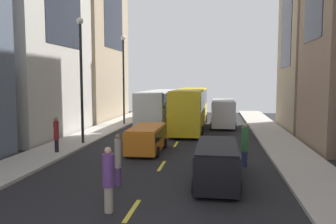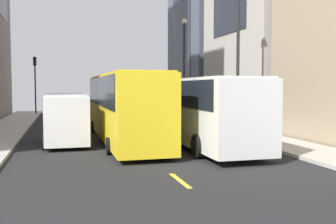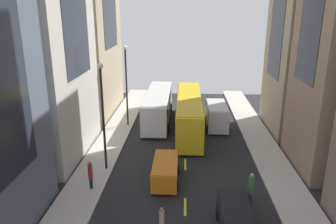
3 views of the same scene
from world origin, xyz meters
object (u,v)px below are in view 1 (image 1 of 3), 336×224
at_px(city_bus_white, 159,104).
at_px(pedestrian_waiting_curb, 245,144).
at_px(pedestrian_crossing_near, 108,178).
at_px(delivery_van_white, 223,111).
at_px(pedestrian_crossing_mid, 118,158).
at_px(streetcar_yellow, 191,105).
at_px(car_black_1, 217,161).
at_px(pedestrian_walking_far, 56,133).
at_px(car_orange_0, 147,137).

relative_size(city_bus_white, pedestrian_waiting_curb, 5.27).
relative_size(pedestrian_crossing_near, pedestrian_waiting_curb, 0.99).
xyz_separation_m(delivery_van_white, pedestrian_crossing_near, (-4.05, -21.19, -0.34)).
xyz_separation_m(city_bus_white, pedestrian_crossing_mid, (1.83, -20.24, -0.84)).
height_order(streetcar_yellow, car_black_1, streetcar_yellow).
height_order(delivery_van_white, pedestrian_crossing_mid, delivery_van_white).
bearing_deg(pedestrian_crossing_mid, car_black_1, -123.97).
relative_size(car_black_1, pedestrian_waiting_curb, 2.01).
relative_size(city_bus_white, car_black_1, 2.62).
relative_size(pedestrian_crossing_near, pedestrian_walking_far, 1.06).
relative_size(streetcar_yellow, delivery_van_white, 2.72).
xyz_separation_m(pedestrian_waiting_curb, pedestrian_crossing_mid, (-5.47, -3.93, -0.01)).
distance_m(streetcar_yellow, delivery_van_white, 3.10).
relative_size(pedestrian_crossing_mid, pedestrian_walking_far, 1.04).
height_order(streetcar_yellow, pedestrian_walking_far, streetcar_yellow).
height_order(car_orange_0, car_black_1, car_black_1).
xyz_separation_m(delivery_van_white, pedestrian_waiting_curb, (0.88, -14.42, -0.33)).
bearing_deg(delivery_van_white, streetcar_yellow, -167.76).
distance_m(car_orange_0, car_black_1, 7.30).
bearing_deg(car_black_1, streetcar_yellow, 98.27).
bearing_deg(pedestrian_waiting_curb, streetcar_yellow, 86.00).
bearing_deg(car_orange_0, streetcar_yellow, 80.60).
relative_size(delivery_van_white, pedestrian_waiting_curb, 2.30).
bearing_deg(car_orange_0, delivery_van_white, 67.64).
bearing_deg(car_black_1, pedestrian_walking_far, 155.32).
xyz_separation_m(streetcar_yellow, delivery_van_white, (2.97, 0.64, -0.61)).
distance_m(car_orange_0, pedestrian_walking_far, 5.38).
bearing_deg(streetcar_yellow, car_black_1, -81.73).
xyz_separation_m(streetcar_yellow, car_orange_0, (-1.82, -11.01, -1.20)).
bearing_deg(delivery_van_white, pedestrian_waiting_curb, -86.49).
distance_m(streetcar_yellow, pedestrian_waiting_curb, 14.34).
distance_m(pedestrian_crossing_mid, pedestrian_walking_far, 7.39).
distance_m(city_bus_white, pedestrian_crossing_mid, 20.34).
height_order(pedestrian_crossing_near, pedestrian_waiting_curb, pedestrian_waiting_curb).
relative_size(car_orange_0, pedestrian_crossing_mid, 2.03).
bearing_deg(car_black_1, pedestrian_waiting_curb, 66.09).
bearing_deg(pedestrian_waiting_curb, pedestrian_crossing_mid, -163.90).
bearing_deg(car_black_1, pedestrian_crossing_mid, -169.04).
xyz_separation_m(car_black_1, pedestrian_waiting_curb, (1.39, 3.15, 0.17)).
distance_m(delivery_van_white, car_orange_0, 12.61).
height_order(car_black_1, pedestrian_crossing_mid, pedestrian_crossing_mid).
bearing_deg(city_bus_white, delivery_van_white, -16.35).
relative_size(streetcar_yellow, pedestrian_walking_far, 6.69).
relative_size(city_bus_white, delivery_van_white, 2.29).
xyz_separation_m(streetcar_yellow, pedestrian_crossing_mid, (-1.62, -17.71, -0.95)).
bearing_deg(pedestrian_crossing_near, delivery_van_white, 155.55).
height_order(city_bus_white, streetcar_yellow, streetcar_yellow).
xyz_separation_m(streetcar_yellow, pedestrian_walking_far, (-6.95, -12.60, -0.85)).
bearing_deg(city_bus_white, pedestrian_walking_far, -103.03).
xyz_separation_m(car_black_1, pedestrian_crossing_mid, (-4.08, -0.79, 0.16)).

